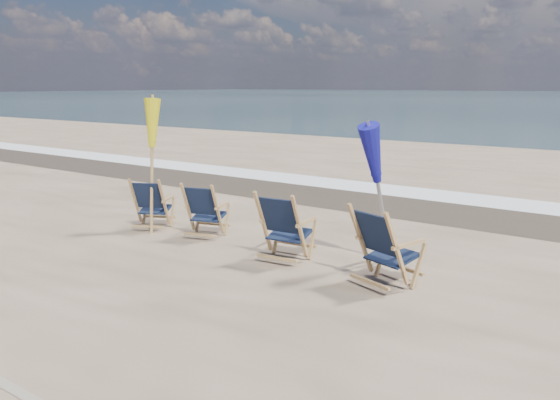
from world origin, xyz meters
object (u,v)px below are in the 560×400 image
(beach_chair_0, at_px, (164,204))
(umbrella_blue, at_px, (383,152))
(beach_chair_1, at_px, (217,212))
(beach_chair_3, at_px, (397,253))
(umbrella_yellow, at_px, (150,130))
(beach_chair_2, at_px, (299,230))

(beach_chair_0, relative_size, umbrella_blue, 0.44)
(beach_chair_0, height_order, beach_chair_1, beach_chair_1)
(beach_chair_3, height_order, umbrella_blue, umbrella_blue)
(beach_chair_0, xyz_separation_m, beach_chair_1, (1.19, 0.09, 0.01))
(beach_chair_1, xyz_separation_m, umbrella_yellow, (-1.34, -0.21, 1.33))
(beach_chair_0, relative_size, umbrella_yellow, 0.41)
(beach_chair_1, height_order, beach_chair_2, beach_chair_2)
(beach_chair_0, distance_m, umbrella_blue, 4.23)
(beach_chair_0, height_order, umbrella_yellow, umbrella_yellow)
(beach_chair_3, distance_m, umbrella_blue, 1.58)
(beach_chair_1, distance_m, beach_chair_3, 3.54)
(beach_chair_3, relative_size, umbrella_blue, 0.50)
(beach_chair_2, height_order, beach_chair_3, beach_chair_3)
(beach_chair_1, height_order, umbrella_yellow, umbrella_yellow)
(beach_chair_0, height_order, beach_chair_2, beach_chair_2)
(beach_chair_0, relative_size, beach_chair_1, 0.98)
(beach_chair_3, distance_m, umbrella_yellow, 5.00)
(beach_chair_0, bearing_deg, beach_chair_3, 148.57)
(beach_chair_0, xyz_separation_m, beach_chair_3, (4.67, -0.54, 0.07))
(beach_chair_2, height_order, umbrella_blue, umbrella_blue)
(umbrella_yellow, bearing_deg, beach_chair_3, -5.02)
(beach_chair_0, distance_m, beach_chair_1, 1.19)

